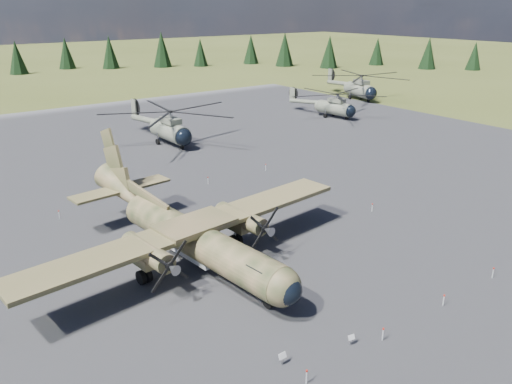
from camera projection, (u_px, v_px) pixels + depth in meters
ground at (228, 261)px, 38.43m from camera, size 500.00×500.00×0.00m
apron at (168, 219)px, 45.95m from camera, size 120.00×120.00×0.04m
transport_plane at (188, 230)px, 37.60m from camera, size 27.47×24.85×9.04m
helicopter_near at (169, 120)px, 69.20m from camera, size 19.77×23.08×4.93m
helicopter_mid at (335, 100)px, 86.27m from camera, size 18.86×20.74×4.25m
helicopter_far at (360, 82)px, 102.40m from camera, size 24.41×25.51×5.14m
info_placard_left at (282, 357)px, 27.25m from camera, size 0.47×0.20×0.74m
info_placard_right at (351, 338)px, 28.87m from camera, size 0.44×0.25×0.65m
barrier_fence at (223, 257)px, 37.94m from camera, size 33.12×29.62×0.85m
treeline at (219, 185)px, 40.63m from camera, size 288.49×286.39×10.92m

